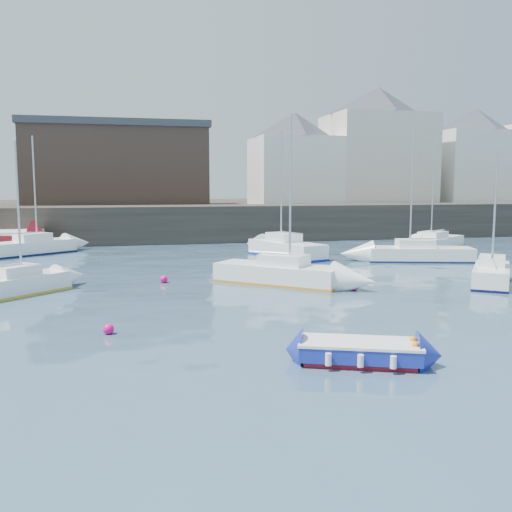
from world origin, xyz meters
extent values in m
plane|color=#2D4760|center=(0.00, 0.00, 0.00)|extent=(220.00, 220.00, 0.00)
cube|color=#28231E|center=(0.00, 35.00, 1.50)|extent=(90.00, 5.00, 3.00)
cube|color=#28231E|center=(0.00, 53.00, 1.40)|extent=(90.00, 32.00, 2.80)
cube|color=beige|center=(20.00, 42.00, 7.30)|extent=(10.00, 8.00, 9.00)
pyramid|color=#3A3D44|center=(20.00, 42.00, 13.20)|extent=(13.36, 13.36, 2.80)
cube|color=white|center=(31.00, 41.50, 6.55)|extent=(9.00, 7.00, 7.50)
pyramid|color=#3A3D44|center=(31.00, 41.50, 11.53)|extent=(11.88, 11.88, 2.45)
cube|color=white|center=(11.00, 41.50, 6.05)|extent=(8.00, 7.00, 6.50)
pyramid|color=#3A3D44|center=(11.00, 41.50, 10.53)|extent=(11.14, 11.14, 2.45)
cube|color=#3D2D26|center=(-6.00, 43.00, 6.30)|extent=(16.00, 10.00, 7.00)
cube|color=#3A3D44|center=(-6.00, 43.00, 10.10)|extent=(16.40, 10.40, 0.60)
cube|color=maroon|center=(0.08, 0.71, 0.07)|extent=(3.09, 2.16, 0.14)
cube|color=#1B29A5|center=(0.08, 0.71, 0.34)|extent=(3.38, 2.40, 0.39)
cube|color=white|center=(0.08, 0.71, 0.57)|extent=(3.44, 2.45, 0.07)
cube|color=white|center=(0.08, 0.71, 0.40)|extent=(2.65, 1.80, 0.35)
cube|color=#CDB08B|center=(0.08, 0.71, 0.49)|extent=(0.56, 0.95, 0.05)
cylinder|color=white|center=(-0.37, 1.72, 0.31)|extent=(0.16, 0.16, 0.31)
cylinder|color=white|center=(-0.95, 0.30, 0.31)|extent=(0.16, 0.16, 0.31)
cylinder|color=white|center=(0.37, 1.41, 0.31)|extent=(0.16, 0.16, 0.31)
cylinder|color=white|center=(-0.21, 0.00, 0.31)|extent=(0.16, 0.16, 0.31)
cylinder|color=white|center=(1.11, 1.11, 0.31)|extent=(0.16, 0.16, 0.31)
cylinder|color=white|center=(0.53, -0.30, 0.31)|extent=(0.16, 0.16, 0.31)
cube|color=white|center=(-10.48, 12.87, 0.41)|extent=(4.68, 4.59, 0.81)
cube|color=yellow|center=(-10.48, 12.87, 0.05)|extent=(4.73, 4.64, 0.11)
cube|color=white|center=(-10.30, 13.04, 1.04)|extent=(2.08, 2.07, 0.45)
cylinder|color=silver|center=(-10.12, 13.22, 3.67)|extent=(0.09, 0.09, 5.72)
cube|color=white|center=(1.34, 13.05, 0.46)|extent=(5.84, 5.54, 0.92)
cube|color=#C48A27|center=(1.34, 13.05, 0.06)|extent=(5.90, 5.59, 0.12)
cube|color=white|center=(1.56, 12.84, 1.17)|extent=(2.57, 2.52, 0.51)
cylinder|color=silver|center=(1.79, 12.64, 4.42)|extent=(0.10, 0.10, 7.02)
cube|color=white|center=(11.13, 10.54, 0.43)|extent=(4.12, 4.75, 0.86)
cube|color=#0A0B38|center=(11.13, 10.54, 0.06)|extent=(4.16, 4.80, 0.12)
cube|color=white|center=(11.27, 10.73, 1.10)|extent=(1.93, 2.03, 0.48)
cylinder|color=silver|center=(11.42, 10.92, 3.62)|extent=(0.10, 0.10, 5.51)
cube|color=white|center=(12.10, 18.88, 0.44)|extent=(6.62, 3.71, 0.87)
cube|color=#0F1C3C|center=(12.10, 18.88, 0.06)|extent=(6.68, 3.75, 0.12)
cube|color=white|center=(11.80, 18.97, 1.12)|extent=(2.54, 2.07, 0.48)
cylinder|color=silver|center=(11.50, 19.06, 4.50)|extent=(0.10, 0.10, 7.25)
cube|color=white|center=(4.66, 22.82, 0.50)|extent=(3.96, 6.47, 1.01)
cube|color=#0C24A1|center=(4.66, 22.82, 0.07)|extent=(4.00, 6.53, 0.13)
cube|color=white|center=(4.56, 23.11, 1.29)|extent=(2.13, 2.53, 0.56)
cylinder|color=silver|center=(4.45, 23.40, 4.55)|extent=(0.11, 0.11, 7.09)
cube|color=white|center=(17.16, 25.67, 0.40)|extent=(6.27, 5.21, 0.80)
cube|color=gold|center=(17.16, 25.67, 0.05)|extent=(6.33, 5.26, 0.11)
cube|color=white|center=(16.90, 25.49, 1.03)|extent=(2.65, 2.48, 0.45)
cylinder|color=silver|center=(16.65, 25.31, 4.39)|extent=(0.09, 0.09, 7.18)
cube|color=white|center=(-11.96, 28.18, 0.46)|extent=(6.04, 5.34, 0.92)
cube|color=#09143B|center=(-11.96, 28.18, 0.06)|extent=(6.11, 5.40, 0.12)
cube|color=white|center=(-11.72, 28.37, 1.18)|extent=(2.60, 2.49, 0.51)
cylinder|color=silver|center=(-11.48, 28.56, 4.45)|extent=(0.10, 0.10, 7.07)
sphere|color=#EC0672|center=(-6.38, 5.35, 0.00)|extent=(0.35, 0.35, 0.35)
sphere|color=#EC0672|center=(4.14, 10.57, 0.00)|extent=(0.42, 0.42, 0.42)
sphere|color=#EC0672|center=(-3.94, 14.62, 0.00)|extent=(0.38, 0.38, 0.38)
camera|label=1|loc=(-5.96, -12.78, 4.64)|focal=40.00mm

